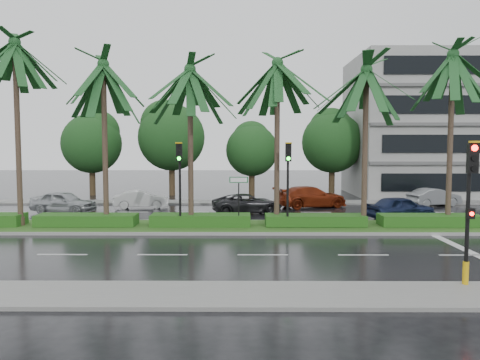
{
  "coord_description": "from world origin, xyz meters",
  "views": [
    {
      "loc": [
        -0.8,
        -23.32,
        4.33
      ],
      "look_at": [
        -0.94,
        1.5,
        2.52
      ],
      "focal_mm": 35.0,
      "sensor_mm": 36.0,
      "label": 1
    }
  ],
  "objects_px": {
    "signal_median_left": "(180,172)",
    "car_red": "(311,197)",
    "car_silver": "(63,202)",
    "car_grey": "(434,197)",
    "car_white": "(141,199)",
    "car_darkgrey": "(247,204)",
    "car_blue": "(401,208)",
    "signal_near": "(469,207)",
    "street_sign": "(239,189)"
  },
  "relations": [
    {
      "from": "car_silver",
      "to": "car_red",
      "type": "relative_size",
      "value": 0.81
    },
    {
      "from": "car_blue",
      "to": "car_darkgrey",
      "type": "bearing_deg",
      "value": 54.93
    },
    {
      "from": "signal_median_left",
      "to": "car_white",
      "type": "xyz_separation_m",
      "value": [
        -3.87,
        8.68,
        -2.38
      ]
    },
    {
      "from": "car_darkgrey",
      "to": "car_red",
      "type": "xyz_separation_m",
      "value": [
        4.5,
        2.87,
        0.12
      ]
    },
    {
      "from": "car_red",
      "to": "car_grey",
      "type": "height_order",
      "value": "car_red"
    },
    {
      "from": "signal_median_left",
      "to": "car_darkgrey",
      "type": "xyz_separation_m",
      "value": [
        3.5,
        6.26,
        -2.37
      ]
    },
    {
      "from": "car_darkgrey",
      "to": "signal_median_left",
      "type": "bearing_deg",
      "value": 138.02
    },
    {
      "from": "car_white",
      "to": "street_sign",
      "type": "bearing_deg",
      "value": -149.81
    },
    {
      "from": "street_sign",
      "to": "car_silver",
      "type": "xyz_separation_m",
      "value": [
        -11.37,
        6.08,
        -1.41
      ]
    },
    {
      "from": "signal_median_left",
      "to": "car_silver",
      "type": "distance_m",
      "value": 10.7
    },
    {
      "from": "car_white",
      "to": "car_red",
      "type": "bearing_deg",
      "value": -96.58
    },
    {
      "from": "signal_median_left",
      "to": "car_grey",
      "type": "bearing_deg",
      "value": 30.27
    },
    {
      "from": "street_sign",
      "to": "car_blue",
      "type": "distance_m",
      "value": 10.23
    },
    {
      "from": "signal_near",
      "to": "car_red",
      "type": "height_order",
      "value": "signal_near"
    },
    {
      "from": "car_silver",
      "to": "car_darkgrey",
      "type": "bearing_deg",
      "value": -78.47
    },
    {
      "from": "car_silver",
      "to": "car_white",
      "type": "distance_m",
      "value": 5.11
    },
    {
      "from": "car_blue",
      "to": "car_grey",
      "type": "xyz_separation_m",
      "value": [
        4.5,
        6.22,
        -0.05
      ]
    },
    {
      "from": "car_silver",
      "to": "signal_median_left",
      "type": "bearing_deg",
      "value": -115.27
    },
    {
      "from": "signal_median_left",
      "to": "car_red",
      "type": "relative_size",
      "value": 0.85
    },
    {
      "from": "signal_near",
      "to": "car_silver",
      "type": "bearing_deg",
      "value": 139.03
    },
    {
      "from": "car_darkgrey",
      "to": "car_blue",
      "type": "relative_size",
      "value": 1.1
    },
    {
      "from": "street_sign",
      "to": "car_white",
      "type": "relative_size",
      "value": 0.69
    },
    {
      "from": "car_silver",
      "to": "car_darkgrey",
      "type": "distance_m",
      "value": 11.87
    },
    {
      "from": "street_sign",
      "to": "car_red",
      "type": "distance_m",
      "value": 10.35
    },
    {
      "from": "car_darkgrey",
      "to": "car_red",
      "type": "height_order",
      "value": "car_red"
    },
    {
      "from": "street_sign",
      "to": "car_grey",
      "type": "distance_m",
      "value": 17.12
    },
    {
      "from": "car_red",
      "to": "signal_median_left",
      "type": "bearing_deg",
      "value": 120.53
    },
    {
      "from": "car_red",
      "to": "signal_near",
      "type": "bearing_deg",
      "value": 167.81
    },
    {
      "from": "car_silver",
      "to": "car_grey",
      "type": "bearing_deg",
      "value": -70.26
    },
    {
      "from": "car_silver",
      "to": "car_grey",
      "type": "xyz_separation_m",
      "value": [
        25.37,
        3.66,
        -0.07
      ]
    },
    {
      "from": "car_darkgrey",
      "to": "car_blue",
      "type": "height_order",
      "value": "car_blue"
    },
    {
      "from": "signal_median_left",
      "to": "car_grey",
      "type": "height_order",
      "value": "signal_median_left"
    },
    {
      "from": "signal_median_left",
      "to": "car_silver",
      "type": "xyz_separation_m",
      "value": [
        -8.37,
        6.26,
        -2.28
      ]
    },
    {
      "from": "car_silver",
      "to": "car_blue",
      "type": "bearing_deg",
      "value": -85.46
    },
    {
      "from": "car_silver",
      "to": "car_grey",
      "type": "distance_m",
      "value": 25.63
    },
    {
      "from": "signal_near",
      "to": "car_darkgrey",
      "type": "relative_size",
      "value": 0.97
    },
    {
      "from": "signal_median_left",
      "to": "car_white",
      "type": "height_order",
      "value": "signal_median_left"
    },
    {
      "from": "signal_median_left",
      "to": "car_silver",
      "type": "bearing_deg",
      "value": 143.19
    },
    {
      "from": "car_red",
      "to": "car_blue",
      "type": "height_order",
      "value": "car_red"
    },
    {
      "from": "street_sign",
      "to": "car_silver",
      "type": "height_order",
      "value": "street_sign"
    },
    {
      "from": "car_silver",
      "to": "car_blue",
      "type": "xyz_separation_m",
      "value": [
        20.87,
        -2.56,
        -0.02
      ]
    },
    {
      "from": "signal_near",
      "to": "car_blue",
      "type": "relative_size",
      "value": 1.07
    },
    {
      "from": "signal_near",
      "to": "car_white",
      "type": "distance_m",
      "value": 23.1
    },
    {
      "from": "signal_median_left",
      "to": "signal_near",
      "type": "bearing_deg",
      "value": -44.09
    },
    {
      "from": "car_white",
      "to": "car_blue",
      "type": "height_order",
      "value": "car_blue"
    },
    {
      "from": "car_white",
      "to": "car_grey",
      "type": "relative_size",
      "value": 0.96
    },
    {
      "from": "signal_near",
      "to": "car_white",
      "type": "relative_size",
      "value": 1.16
    },
    {
      "from": "car_silver",
      "to": "car_grey",
      "type": "relative_size",
      "value": 1.07
    },
    {
      "from": "signal_near",
      "to": "street_sign",
      "type": "bearing_deg",
      "value": 125.34
    },
    {
      "from": "car_blue",
      "to": "street_sign",
      "type": "bearing_deg",
      "value": 91.15
    }
  ]
}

